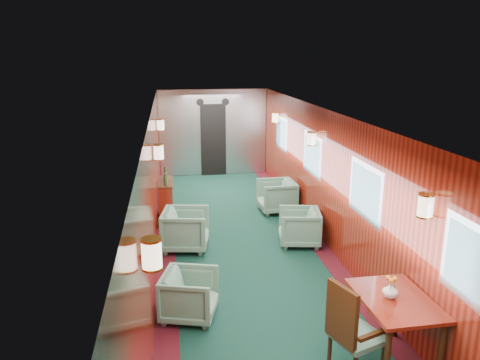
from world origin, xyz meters
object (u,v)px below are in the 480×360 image
Objects in this scene: armchair_left_far at (186,229)px; dining_table at (395,309)px; side_chair at (350,328)px; armchair_right_far at (277,196)px; armchair_right_near at (299,227)px; armchair_left_near at (190,295)px; credenza at (166,200)px.

dining_table is at bearing -139.26° from armchair_left_far.
side_chair reaches higher than dining_table.
armchair_right_near is at bearing -2.40° from armchair_right_far.
dining_table is at bearing -104.66° from armchair_left_near.
armchair_left_far is at bearing -52.01° from armchair_right_far.
armchair_left_far is at bearing 92.31° from side_chair.
armchair_left_far is 1.10× the size of armchair_right_near.
armchair_right_far is (-0.09, 5.23, -0.32)m from dining_table.
armchair_left_near is (0.30, -3.75, -0.12)m from credenza.
armchair_right_near is at bearing 90.39° from dining_table.
dining_table is at bearing 11.92° from armchair_right_near.
armchair_right_far is at bearing 89.77° from dining_table.
armchair_left_near is 2.24m from armchair_left_far.
armchair_right_near reaches higher than armchair_left_near.
armchair_right_near is (0.48, 3.59, -0.27)m from side_chair.
credenza is at bearing -87.37° from armchair_right_far.
credenza is 1.55m from armchair_left_far.
armchair_right_near is 0.94× the size of armchair_right_far.
credenza is at bearing -114.09° from armchair_right_near.
armchair_left_near is at bearing -29.88° from armchair_right_far.
dining_table is 5.60m from credenza.
dining_table reaches higher than armchair_left_far.
dining_table is 1.49× the size of armchair_right_near.
armchair_left_near is at bearing 116.99° from side_chair.
side_chair is 1.44× the size of armchair_right_far.
dining_table reaches higher than armchair_right_near.
side_chair is 4.01m from armchair_left_far.
armchair_left_near is 0.96× the size of armchair_right_near.
credenza is 2.38m from armchair_right_far.
armchair_left_near is 0.90× the size of armchair_right_far.
armchair_left_far is at bearing 14.83° from armchair_left_near.
armchair_right_far is at bearing 4.83° from credenza.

